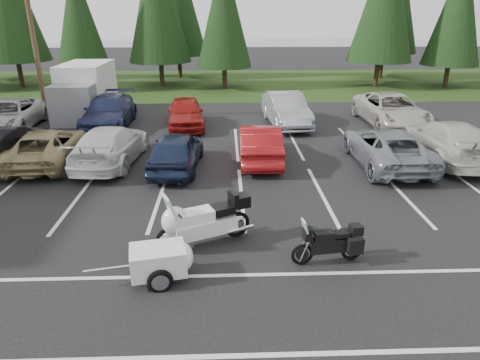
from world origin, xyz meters
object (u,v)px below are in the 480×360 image
(car_near_3, at_px, (111,145))
(car_near_4, at_px, (176,151))
(car_near_6, at_px, (387,147))
(car_near_1, at_px, (4,145))
(car_far_0, at_px, (9,115))
(adventure_motorcycle, at_px, (328,240))
(utility_pole, at_px, (32,31))
(car_far_4, at_px, (391,110))
(touring_motorcycle, at_px, (204,217))
(cargo_trailer, at_px, (158,263))
(box_truck, at_px, (83,92))
(car_near_7, at_px, (448,141))
(car_near_2, at_px, (47,146))
(car_near_5, at_px, (260,143))
(car_far_1, at_px, (109,112))
(car_far_2, at_px, (186,113))
(car_far_3, at_px, (286,109))

(car_near_3, height_order, car_near_4, car_near_3)
(car_near_6, bearing_deg, car_near_1, -2.55)
(car_far_0, bearing_deg, adventure_motorcycle, -47.40)
(utility_pole, distance_m, car_far_4, 19.28)
(car_near_3, relative_size, touring_motorcycle, 1.78)
(cargo_trailer, bearing_deg, touring_motorcycle, 45.86)
(box_truck, distance_m, cargo_trailer, 17.34)
(car_near_7, bearing_deg, car_near_6, 14.48)
(car_near_1, distance_m, car_far_0, 5.72)
(car_near_2, bearing_deg, box_truck, -87.77)
(car_near_6, xyz_separation_m, car_near_7, (2.72, 0.56, 0.07))
(car_near_2, distance_m, adventure_motorcycle, 12.19)
(adventure_motorcycle, bearing_deg, cargo_trailer, 179.87)
(car_near_3, height_order, car_far_4, car_far_4)
(car_near_2, bearing_deg, utility_pole, -72.89)
(adventure_motorcycle, bearing_deg, car_near_3, 124.81)
(car_near_4, xyz_separation_m, car_far_0, (-9.14, 6.14, 0.02))
(car_far_4, distance_m, touring_motorcycle, 15.39)
(car_near_5, bearing_deg, car_near_6, 173.14)
(car_near_2, xyz_separation_m, car_near_4, (5.20, -0.84, 0.04))
(car_near_4, height_order, car_far_4, car_far_4)
(car_far_1, bearing_deg, car_far_2, -4.56)
(car_near_2, relative_size, car_near_4, 1.16)
(car_near_4, bearing_deg, utility_pole, -41.66)
(car_near_7, distance_m, touring_motorcycle, 11.63)
(car_near_3, relative_size, car_near_5, 1.14)
(car_near_1, bearing_deg, car_far_0, -61.62)
(car_far_1, distance_m, touring_motorcycle, 13.48)
(car_near_7, distance_m, car_far_3, 8.25)
(car_near_5, height_order, cargo_trailer, car_near_5)
(box_truck, bearing_deg, car_near_2, -83.48)
(box_truck, xyz_separation_m, car_near_5, (9.37, -7.89, -0.70))
(touring_motorcycle, bearing_deg, box_truck, 92.97)
(car_far_0, bearing_deg, utility_pole, 60.03)
(utility_pole, xyz_separation_m, car_near_3, (5.43, -7.47, -3.95))
(car_near_2, distance_m, car_far_0, 6.61)
(car_near_4, distance_m, car_far_4, 12.46)
(box_truck, bearing_deg, car_far_2, -22.24)
(car_near_2, height_order, car_far_4, car_far_4)
(car_near_2, distance_m, car_near_3, 2.52)
(car_far_0, height_order, car_far_3, car_far_3)
(car_near_2, height_order, car_far_3, car_far_3)
(car_far_1, bearing_deg, car_near_1, -117.53)
(car_far_0, relative_size, car_far_3, 1.08)
(car_near_6, bearing_deg, utility_pole, -26.16)
(adventure_motorcycle, bearing_deg, car_near_6, 52.54)
(car_near_7, relative_size, car_far_3, 1.10)
(car_near_1, distance_m, car_near_3, 4.22)
(car_far_1, xyz_separation_m, car_far_2, (4.00, -0.20, -0.03))
(car_near_5, distance_m, adventure_motorcycle, 7.69)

